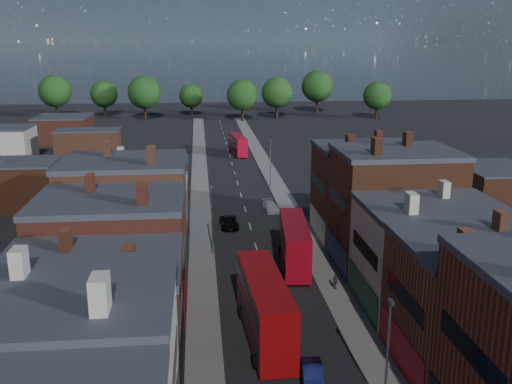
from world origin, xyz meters
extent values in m
cube|color=gray|center=(-6.50, 50.00, 0.06)|extent=(3.00, 200.00, 0.12)
cube|color=gray|center=(6.50, 50.00, 0.06)|extent=(3.00, 200.00, 0.12)
cube|color=brown|center=(-14.00, 0.00, 6.17)|extent=(12.00, 80.00, 12.35)
cylinder|color=slate|center=(5.20, 0.00, 4.00)|extent=(0.16, 0.16, 8.00)
cube|color=slate|center=(5.20, 0.00, 8.00)|extent=(0.25, 0.70, 0.25)
cylinder|color=slate|center=(-5.20, 30.00, 4.00)|extent=(0.16, 0.16, 8.00)
cube|color=slate|center=(-5.20, 30.00, 8.00)|extent=(0.25, 0.70, 0.25)
cylinder|color=slate|center=(5.20, 60.00, 4.00)|extent=(0.16, 0.16, 8.00)
cube|color=slate|center=(5.20, 60.00, 8.00)|extent=(0.25, 0.70, 0.25)
cube|color=#A1090B|center=(-1.50, 10.31, 2.93)|extent=(3.60, 12.79, 5.06)
cube|color=black|center=(-1.50, 10.31, 1.95)|extent=(3.61, 11.79, 1.03)
cube|color=black|center=(-1.50, 10.31, 4.14)|extent=(3.61, 11.79, 1.03)
cylinder|color=black|center=(-2.70, 6.19, 0.57)|extent=(0.41, 1.17, 1.15)
cylinder|color=black|center=(0.17, 6.36, 0.57)|extent=(0.41, 1.17, 1.15)
cylinder|color=black|center=(-3.17, 14.27, 0.57)|extent=(0.41, 1.17, 1.15)
cylinder|color=black|center=(-0.30, 14.44, 0.57)|extent=(0.41, 1.17, 1.15)
cube|color=#B40A1A|center=(3.50, 25.66, 2.66)|extent=(3.59, 11.65, 4.59)
cube|color=black|center=(3.50, 25.66, 1.77)|extent=(3.57, 10.74, 0.94)
cube|color=black|center=(3.50, 25.66, 3.75)|extent=(3.57, 10.74, 0.94)
cylinder|color=black|center=(1.88, 22.12, 0.52)|extent=(0.40, 1.07, 1.04)
cylinder|color=black|center=(4.48, 21.89, 0.52)|extent=(0.40, 1.07, 1.04)
cylinder|color=black|center=(2.52, 29.43, 0.52)|extent=(0.40, 1.07, 1.04)
cylinder|color=black|center=(5.12, 29.21, 0.52)|extent=(0.40, 1.07, 1.04)
cube|color=#B10722|center=(1.82, 89.25, 2.26)|extent=(3.51, 9.96, 3.90)
cube|color=black|center=(1.82, 89.25, 1.51)|extent=(3.46, 9.19, 0.80)
cube|color=black|center=(1.82, 89.25, 3.19)|extent=(3.46, 9.19, 0.80)
cylinder|color=black|center=(1.14, 86.01, 0.44)|extent=(0.38, 0.91, 0.89)
cylinder|color=black|center=(3.34, 86.31, 0.44)|extent=(0.38, 0.91, 0.89)
cylinder|color=black|center=(0.30, 92.19, 0.44)|extent=(0.38, 0.91, 0.89)
cylinder|color=black|center=(2.50, 92.49, 0.44)|extent=(0.38, 0.91, 0.89)
imported|color=navy|center=(1.20, 3.87, 0.67)|extent=(1.85, 4.21, 1.34)
imported|color=black|center=(-2.77, 39.84, 0.68)|extent=(2.46, 5.00, 1.37)
imported|color=silver|center=(3.58, 46.72, 0.66)|extent=(2.38, 4.75, 1.33)
imported|color=#504C44|center=(6.53, 19.24, 0.88)|extent=(0.66, 0.98, 1.53)
camera|label=1|loc=(-6.41, -31.46, 23.67)|focal=40.00mm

